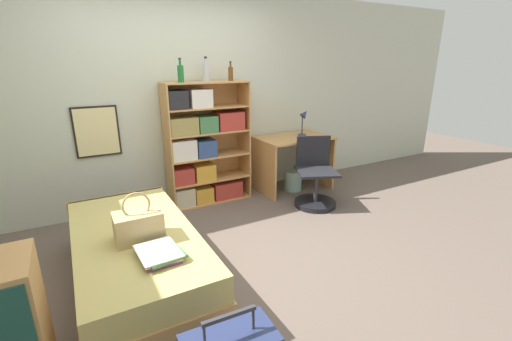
{
  "coord_description": "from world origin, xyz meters",
  "views": [
    {
      "loc": [
        -1.12,
        -2.55,
        1.76
      ],
      "look_at": [
        0.4,
        0.18,
        0.75
      ],
      "focal_mm": 24.0,
      "sensor_mm": 36.0,
      "label": 1
    }
  ],
  "objects": [
    {
      "name": "bookcase",
      "position": [
        0.3,
        1.4,
        0.71
      ],
      "size": [
        1.04,
        0.35,
        1.52
      ],
      "color": "tan",
      "rests_on": "ground_plane"
    },
    {
      "name": "desk",
      "position": [
        1.59,
        1.25,
        0.51
      ],
      "size": [
        1.01,
        0.66,
        0.75
      ],
      "color": "tan",
      "rests_on": "ground_plane"
    },
    {
      "name": "wall_back",
      "position": [
        -0.0,
        1.62,
        1.3
      ],
      "size": [
        10.0,
        0.09,
        2.6
      ],
      "color": "beige",
      "rests_on": "ground_plane"
    },
    {
      "name": "ground_plane",
      "position": [
        0.0,
        0.0,
        0.0
      ],
      "size": [
        14.0,
        14.0,
        0.0
      ],
      "primitive_type": "plane",
      "color": "#66564C"
    },
    {
      "name": "book_stack_on_bed",
      "position": [
        -0.7,
        -0.46,
        0.51
      ],
      "size": [
        0.31,
        0.36,
        0.06
      ],
      "color": "#7A336B",
      "rests_on": "bed"
    },
    {
      "name": "waste_bin",
      "position": [
        1.55,
        1.18,
        0.14
      ],
      "size": [
        0.24,
        0.24,
        0.28
      ],
      "color": "#99C1B2",
      "rests_on": "ground_plane"
    },
    {
      "name": "bottle_green",
      "position": [
        0.08,
        1.36,
        1.62
      ],
      "size": [
        0.07,
        0.07,
        0.27
      ],
      "color": "#1E6B2D",
      "rests_on": "bookcase"
    },
    {
      "name": "handbag",
      "position": [
        -0.77,
        -0.14,
        0.6
      ],
      "size": [
        0.34,
        0.22,
        0.38
      ],
      "color": "tan",
      "rests_on": "bed"
    },
    {
      "name": "desk_lamp",
      "position": [
        1.77,
        1.28,
        0.99
      ],
      "size": [
        0.16,
        0.12,
        0.37
      ],
      "color": "navy",
      "rests_on": "desk"
    },
    {
      "name": "bottle_brown",
      "position": [
        0.4,
        1.41,
        1.63
      ],
      "size": [
        0.08,
        0.08,
        0.28
      ],
      "color": "#B7BCC1",
      "rests_on": "bookcase"
    },
    {
      "name": "desk_chair",
      "position": [
        1.5,
        0.63,
        0.26
      ],
      "size": [
        0.63,
        0.63,
        0.85
      ],
      "color": "black",
      "rests_on": "ground_plane"
    },
    {
      "name": "bottle_clear",
      "position": [
        0.7,
        1.37,
        1.61
      ],
      "size": [
        0.06,
        0.06,
        0.23
      ],
      "color": "brown",
      "rests_on": "bookcase"
    },
    {
      "name": "bed",
      "position": [
        -0.79,
        0.02,
        0.24
      ],
      "size": [
        0.9,
        1.82,
        0.48
      ],
      "color": "tan",
      "rests_on": "ground_plane"
    }
  ]
}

